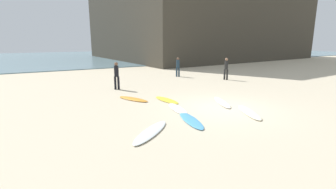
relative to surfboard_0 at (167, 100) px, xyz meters
name	(u,v)px	position (x,y,z in m)	size (l,w,h in m)	color
ground_plane	(222,108)	(1.55, -2.54, -0.03)	(120.00, 120.00, 0.00)	beige
ocean_water	(78,57)	(1.55, 35.87, 0.01)	(120.00, 40.00, 0.08)	slate
coastal_headland	(197,17)	(20.27, 25.79, 6.82)	(30.02, 25.05, 13.71)	#3D382D
surfboard_0	(167,100)	(0.00, 0.00, 0.00)	(0.55, 1.94, 0.07)	yellow
surfboard_1	(177,109)	(-0.36, -1.68, 0.00)	(0.54, 1.99, 0.07)	white
surfboard_2	(191,120)	(-0.77, -3.36, 0.00)	(0.54, 2.20, 0.07)	#4D9FD4
surfboard_3	(151,132)	(-2.66, -3.73, 0.01)	(0.54, 2.41, 0.08)	white
surfboard_4	(133,99)	(-1.45, 1.02, 0.01)	(0.53, 1.98, 0.09)	#F49B34
surfboard_5	(222,102)	(2.19, -1.77, 0.01)	(0.49, 2.34, 0.08)	white
surfboard_6	(249,112)	(2.05, -3.68, 0.01)	(0.55, 2.30, 0.08)	#F1EBC5
beachgoer_near	(226,68)	(7.34, 3.68, 0.92)	(0.40, 0.40, 1.71)	black
beachgoer_mid	(178,66)	(4.93, 6.97, 0.86)	(0.35, 0.35, 1.62)	#1E3342
beachgoer_far	(117,74)	(-1.33, 4.10, 0.93)	(0.37, 0.37, 1.73)	black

